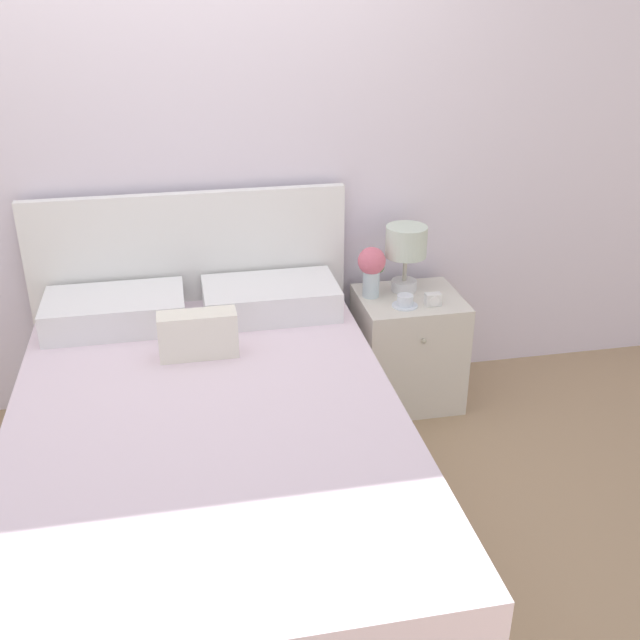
{
  "coord_description": "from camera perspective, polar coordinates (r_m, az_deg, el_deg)",
  "views": [
    {
      "loc": [
        -0.05,
        -3.37,
        2.0
      ],
      "look_at": [
        0.51,
        -0.58,
        0.65
      ],
      "focal_mm": 42.0,
      "sensor_mm": 36.0,
      "label": 1
    }
  ],
  "objects": [
    {
      "name": "ground_plane",
      "position": [
        3.92,
        -9.09,
        -5.56
      ],
      "size": [
        12.0,
        12.0,
        0.0
      ],
      "primitive_type": "plane",
      "color": "tan"
    },
    {
      "name": "wall_back",
      "position": [
        3.51,
        -10.64,
        13.56
      ],
      "size": [
        8.0,
        0.06,
        2.6
      ],
      "color": "white",
      "rests_on": "ground_plane"
    },
    {
      "name": "bed",
      "position": [
        2.93,
        -8.41,
        -10.4
      ],
      "size": [
        1.47,
        2.12,
        1.07
      ],
      "color": "white",
      "rests_on": "ground_plane"
    },
    {
      "name": "nightstand",
      "position": [
        3.73,
        6.68,
        -2.18
      ],
      "size": [
        0.49,
        0.46,
        0.56
      ],
      "color": "silver",
      "rests_on": "ground_plane"
    },
    {
      "name": "table_lamp",
      "position": [
        3.6,
        6.57,
        5.55
      ],
      "size": [
        0.2,
        0.2,
        0.33
      ],
      "color": "white",
      "rests_on": "nightstand"
    },
    {
      "name": "flower_vase",
      "position": [
        3.55,
        3.98,
        4.04
      ],
      "size": [
        0.13,
        0.13,
        0.25
      ],
      "color": "silver",
      "rests_on": "nightstand"
    },
    {
      "name": "teacup",
      "position": [
        3.5,
        6.49,
        1.42
      ],
      "size": [
        0.12,
        0.12,
        0.06
      ],
      "color": "white",
      "rests_on": "nightstand"
    },
    {
      "name": "alarm_clock",
      "position": [
        3.53,
        8.6,
        1.56
      ],
      "size": [
        0.07,
        0.05,
        0.06
      ],
      "color": "white",
      "rests_on": "nightstand"
    }
  ]
}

